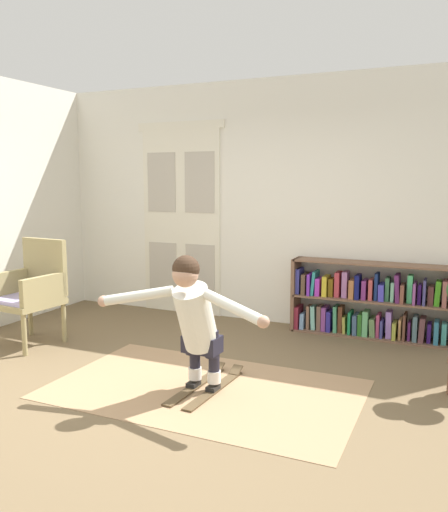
% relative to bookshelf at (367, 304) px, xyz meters
% --- Properties ---
extents(ground_plane, '(7.20, 7.20, 0.00)m').
position_rel_bookshelf_xyz_m(ground_plane, '(-1.06, -2.39, -0.37)').
color(ground_plane, brown).
extents(back_wall, '(6.00, 0.10, 2.90)m').
position_rel_bookshelf_xyz_m(back_wall, '(-1.06, 0.21, 1.08)').
color(back_wall, silver).
rests_on(back_wall, ground).
extents(double_door, '(1.22, 0.05, 2.45)m').
position_rel_bookshelf_xyz_m(double_door, '(-2.40, 0.15, 0.86)').
color(double_door, silver).
rests_on(double_door, ground).
extents(rug, '(2.52, 1.53, 0.01)m').
position_rel_bookshelf_xyz_m(rug, '(-0.97, -2.08, -0.37)').
color(rug, '#A07D59').
rests_on(rug, ground).
extents(bookshelf, '(1.72, 0.30, 0.83)m').
position_rel_bookshelf_xyz_m(bookshelf, '(0.00, 0.00, 0.00)').
color(bookshelf, brown).
rests_on(bookshelf, ground).
extents(wicker_chair, '(0.65, 0.65, 1.10)m').
position_rel_bookshelf_xyz_m(wicker_chair, '(-3.19, -1.69, 0.21)').
color(wicker_chair, '#9A8C5C').
rests_on(wicker_chair, ground).
extents(skis_pair, '(0.31, 0.93, 0.07)m').
position_rel_bookshelf_xyz_m(skis_pair, '(-0.97, -2.05, -0.35)').
color(skis_pair, brown).
rests_on(skis_pair, rug).
extents(person_skier, '(1.47, 0.59, 1.08)m').
position_rel_bookshelf_xyz_m(person_skier, '(-0.98, -2.24, 0.30)').
color(person_skier, white).
rests_on(person_skier, skis_pair).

